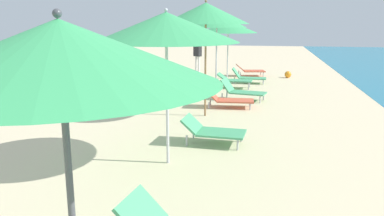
{
  "coord_description": "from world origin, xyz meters",
  "views": [
    {
      "loc": [
        1.37,
        1.15,
        2.42
      ],
      "look_at": [
        0.13,
        7.59,
        0.94
      ],
      "focal_mm": 36.46,
      "sensor_mm": 36.0,
      "label": 1
    }
  ],
  "objects_px": {
    "lounger_fifth_inland": "(242,91)",
    "lounger_farthest_inland": "(248,77)",
    "person_walking_near": "(198,53)",
    "beach_ball": "(288,74)",
    "lounger_third_shoreside": "(212,130)",
    "umbrella_farthest": "(228,27)",
    "umbrella_fourth": "(206,13)",
    "umbrella_third": "(166,27)",
    "lounger_fourth_shoreside": "(228,99)",
    "lounger_fifth_shoreside": "(234,80)",
    "lounger_farthest_shoreside": "(250,70)",
    "umbrella_fifth": "(217,21)",
    "umbrella_second": "(60,52)"
  },
  "relations": [
    {
      "from": "lounger_fifth_inland",
      "to": "lounger_farthest_inland",
      "type": "bearing_deg",
      "value": 101.43
    },
    {
      "from": "person_walking_near",
      "to": "beach_ball",
      "type": "xyz_separation_m",
      "value": [
        4.18,
        -1.22,
        -0.77
      ]
    },
    {
      "from": "lounger_third_shoreside",
      "to": "umbrella_farthest",
      "type": "relative_size",
      "value": 0.52
    },
    {
      "from": "umbrella_fourth",
      "to": "umbrella_third",
      "type": "bearing_deg",
      "value": -91.54
    },
    {
      "from": "lounger_fourth_shoreside",
      "to": "lounger_farthest_inland",
      "type": "distance_m",
      "value": 4.53
    },
    {
      "from": "lounger_fourth_shoreside",
      "to": "lounger_fifth_inland",
      "type": "height_order",
      "value": "lounger_fifth_inland"
    },
    {
      "from": "lounger_third_shoreside",
      "to": "person_walking_near",
      "type": "bearing_deg",
      "value": 105.02
    },
    {
      "from": "lounger_fourth_shoreside",
      "to": "beach_ball",
      "type": "distance_m",
      "value": 6.65
    },
    {
      "from": "umbrella_farthest",
      "to": "lounger_farthest_inland",
      "type": "relative_size",
      "value": 1.85
    },
    {
      "from": "lounger_third_shoreside",
      "to": "lounger_fifth_shoreside",
      "type": "height_order",
      "value": "lounger_fifth_shoreside"
    },
    {
      "from": "umbrella_farthest",
      "to": "lounger_farthest_inland",
      "type": "height_order",
      "value": "umbrella_farthest"
    },
    {
      "from": "umbrella_fourth",
      "to": "lounger_farthest_shoreside",
      "type": "relative_size",
      "value": 2.15
    },
    {
      "from": "umbrella_farthest",
      "to": "umbrella_fifth",
      "type": "bearing_deg",
      "value": -90.39
    },
    {
      "from": "person_walking_near",
      "to": "lounger_third_shoreside",
      "type": "bearing_deg",
      "value": 46.75
    },
    {
      "from": "umbrella_farthest",
      "to": "lounger_fifth_inland",
      "type": "bearing_deg",
      "value": -78.44
    },
    {
      "from": "lounger_farthest_shoreside",
      "to": "umbrella_third",
      "type": "bearing_deg",
      "value": -106.38
    },
    {
      "from": "umbrella_fifth",
      "to": "beach_ball",
      "type": "height_order",
      "value": "umbrella_fifth"
    },
    {
      "from": "lounger_third_shoreside",
      "to": "umbrella_fifth",
      "type": "height_order",
      "value": "umbrella_fifth"
    },
    {
      "from": "umbrella_second",
      "to": "lounger_farthest_shoreside",
      "type": "xyz_separation_m",
      "value": [
        0.57,
        15.11,
        -1.96
      ]
    },
    {
      "from": "umbrella_fifth",
      "to": "lounger_farthest_shoreside",
      "type": "bearing_deg",
      "value": 78.4
    },
    {
      "from": "lounger_third_shoreside",
      "to": "beach_ball",
      "type": "bearing_deg",
      "value": 82.22
    },
    {
      "from": "lounger_farthest_inland",
      "to": "lounger_farthest_shoreside",
      "type": "bearing_deg",
      "value": 90.84
    },
    {
      "from": "lounger_fourth_shoreside",
      "to": "lounger_fifth_shoreside",
      "type": "xyz_separation_m",
      "value": [
        -0.11,
        3.29,
        0.06
      ]
    },
    {
      "from": "lounger_third_shoreside",
      "to": "beach_ball",
      "type": "relative_size",
      "value": 4.41
    },
    {
      "from": "umbrella_farthest",
      "to": "umbrella_fourth",
      "type": "bearing_deg",
      "value": -89.06
    },
    {
      "from": "lounger_third_shoreside",
      "to": "lounger_fourth_shoreside",
      "type": "height_order",
      "value": "lounger_fourth_shoreside"
    },
    {
      "from": "umbrella_second",
      "to": "umbrella_farthest",
      "type": "height_order",
      "value": "umbrella_second"
    },
    {
      "from": "umbrella_second",
      "to": "lounger_farthest_shoreside",
      "type": "height_order",
      "value": "umbrella_second"
    },
    {
      "from": "umbrella_second",
      "to": "lounger_fifth_shoreside",
      "type": "height_order",
      "value": "umbrella_second"
    },
    {
      "from": "umbrella_third",
      "to": "lounger_third_shoreside",
      "type": "xyz_separation_m",
      "value": [
        0.61,
        1.21,
        -2.04
      ]
    },
    {
      "from": "lounger_fifth_shoreside",
      "to": "beach_ball",
      "type": "relative_size",
      "value": 4.43
    },
    {
      "from": "lounger_fifth_shoreside",
      "to": "umbrella_farthest",
      "type": "height_order",
      "value": "umbrella_farthest"
    },
    {
      "from": "umbrella_fifth",
      "to": "umbrella_farthest",
      "type": "bearing_deg",
      "value": 89.61
    },
    {
      "from": "umbrella_third",
      "to": "umbrella_fifth",
      "type": "xyz_separation_m",
      "value": [
        -0.04,
        6.67,
        0.1
      ]
    },
    {
      "from": "lounger_third_shoreside",
      "to": "lounger_farthest_inland",
      "type": "bearing_deg",
      "value": 91.26
    },
    {
      "from": "umbrella_second",
      "to": "person_walking_near",
      "type": "height_order",
      "value": "umbrella_second"
    },
    {
      "from": "umbrella_third",
      "to": "umbrella_farthest",
      "type": "height_order",
      "value": "umbrella_third"
    },
    {
      "from": "person_walking_near",
      "to": "umbrella_fifth",
      "type": "bearing_deg",
      "value": 51.45
    },
    {
      "from": "umbrella_fifth",
      "to": "beach_ball",
      "type": "distance_m",
      "value": 5.49
    },
    {
      "from": "umbrella_third",
      "to": "lounger_fifth_shoreside",
      "type": "bearing_deg",
      "value": 86.6
    },
    {
      "from": "umbrella_second",
      "to": "beach_ball",
      "type": "bearing_deg",
      "value": 81.57
    },
    {
      "from": "umbrella_fourth",
      "to": "lounger_fifth_shoreside",
      "type": "xyz_separation_m",
      "value": [
        0.37,
        4.37,
        -2.28
      ]
    },
    {
      "from": "lounger_fourth_shoreside",
      "to": "person_walking_near",
      "type": "relative_size",
      "value": 0.92
    },
    {
      "from": "lounger_fourth_shoreside",
      "to": "umbrella_fifth",
      "type": "bearing_deg",
      "value": 102.82
    },
    {
      "from": "lounger_farthest_shoreside",
      "to": "lounger_fifth_shoreside",
      "type": "bearing_deg",
      "value": -109.08
    },
    {
      "from": "lounger_fifth_shoreside",
      "to": "lounger_farthest_shoreside",
      "type": "bearing_deg",
      "value": 84.29
    },
    {
      "from": "umbrella_fifth",
      "to": "umbrella_fourth",
      "type": "bearing_deg",
      "value": -87.59
    },
    {
      "from": "lounger_fifth_inland",
      "to": "beach_ball",
      "type": "relative_size",
      "value": 5.04
    },
    {
      "from": "lounger_fourth_shoreside",
      "to": "umbrella_farthest",
      "type": "relative_size",
      "value": 0.57
    },
    {
      "from": "lounger_third_shoreside",
      "to": "lounger_fourth_shoreside",
      "type": "bearing_deg",
      "value": 93.79
    }
  ]
}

